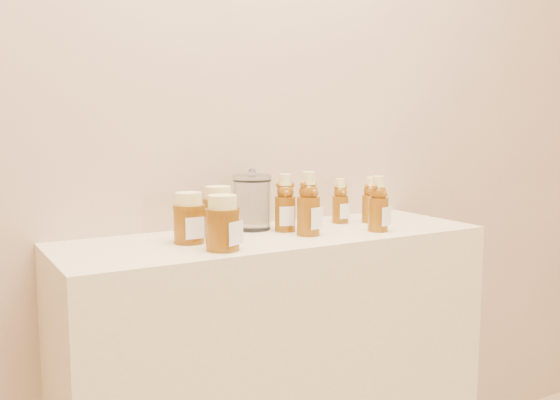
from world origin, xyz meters
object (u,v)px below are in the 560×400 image
display_table (276,389)px  honey_jar_left (189,218)px  bear_bottle_front_left (308,199)px  glass_canister (252,200)px  bear_bottle_back_left (285,199)px

display_table → honey_jar_left: bearing=177.9°
display_table → honey_jar_left: honey_jar_left is taller
display_table → bear_bottle_front_left: bear_bottle_front_left is taller
display_table → glass_canister: size_ratio=6.96×
bear_bottle_front_left → glass_canister: bear_bottle_front_left is taller
honey_jar_left → glass_canister: bearing=22.7°
display_table → glass_canister: (-0.02, 0.10, 0.54)m
honey_jar_left → glass_canister: 0.25m
bear_bottle_front_left → bear_bottle_back_left: bearing=90.3°
honey_jar_left → glass_canister: size_ratio=0.76×
bear_bottle_front_left → honey_jar_left: bear_bottle_front_left is taller
bear_bottle_front_left → glass_canister: bearing=106.1°
honey_jar_left → glass_canister: (0.23, 0.09, 0.02)m
bear_bottle_front_left → glass_canister: 0.18m
bear_bottle_front_left → display_table: bearing=129.3°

